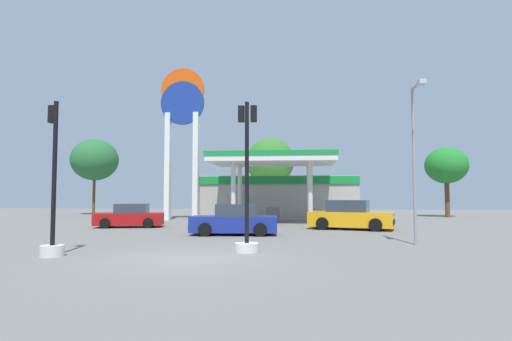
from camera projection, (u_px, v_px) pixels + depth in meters
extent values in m
plane|color=slate|center=(189.00, 259.00, 12.72)|extent=(90.00, 90.00, 0.00)
cube|color=#ADA89E|center=(277.00, 198.00, 34.83)|extent=(12.87, 5.32, 3.44)
cube|color=#148C38|center=(275.00, 180.00, 32.21)|extent=(12.87, 0.12, 0.60)
cube|color=white|center=(273.00, 161.00, 29.20)|extent=(8.49, 5.71, 0.35)
cube|color=#148C38|center=(273.00, 157.00, 29.22)|extent=(8.59, 5.81, 0.30)
cylinder|color=silver|center=(233.00, 193.00, 27.76)|extent=(0.32, 0.32, 4.12)
cylinder|color=silver|center=(310.00, 193.00, 27.26)|extent=(0.32, 0.32, 4.12)
cylinder|color=silver|center=(240.00, 193.00, 30.88)|extent=(0.32, 0.32, 4.12)
cylinder|color=silver|center=(309.00, 193.00, 30.38)|extent=(0.32, 0.32, 4.12)
cube|color=#4C4C51|center=(273.00, 215.00, 28.98)|extent=(0.90, 0.60, 1.10)
cube|color=white|center=(168.00, 166.00, 32.28)|extent=(0.40, 0.56, 8.33)
cube|color=white|center=(196.00, 166.00, 32.06)|extent=(0.40, 0.56, 8.33)
cylinder|color=navy|center=(182.00, 103.00, 32.46)|extent=(3.42, 0.22, 3.42)
cylinder|color=#EA4C0C|center=(183.00, 90.00, 32.54)|extent=(3.42, 0.22, 3.42)
cube|color=white|center=(183.00, 97.00, 32.55)|extent=(3.14, 0.08, 0.62)
cylinder|color=black|center=(379.00, 223.00, 23.86)|extent=(0.74, 0.42, 0.70)
cylinder|color=black|center=(376.00, 225.00, 22.11)|extent=(0.74, 0.42, 0.70)
cylinder|color=black|center=(329.00, 222.00, 24.91)|extent=(0.74, 0.42, 0.70)
cylinder|color=black|center=(322.00, 224.00, 23.16)|extent=(0.74, 0.42, 0.70)
cube|color=orange|center=(351.00, 219.00, 23.52)|extent=(4.95, 3.12, 0.83)
cube|color=#2D3842|center=(348.00, 206.00, 23.62)|extent=(2.58, 2.24, 0.70)
cube|color=black|center=(393.00, 222.00, 22.69)|extent=(0.63, 1.80, 0.26)
cylinder|color=black|center=(105.00, 223.00, 24.13)|extent=(0.63, 0.33, 0.60)
cylinder|color=black|center=(111.00, 222.00, 25.73)|extent=(0.63, 0.33, 0.60)
cylinder|color=black|center=(148.00, 223.00, 24.41)|extent=(0.63, 0.33, 0.60)
cylinder|color=black|center=(152.00, 221.00, 26.01)|extent=(0.63, 0.33, 0.60)
cube|color=#A51111|center=(129.00, 219.00, 25.08)|extent=(4.20, 2.44, 0.71)
cube|color=#2D3842|center=(132.00, 209.00, 25.13)|extent=(2.14, 1.82, 0.60)
cube|color=black|center=(96.00, 221.00, 24.86)|extent=(0.44, 1.56, 0.22)
cylinder|color=black|center=(205.00, 230.00, 19.50)|extent=(0.65, 0.26, 0.64)
cylinder|color=black|center=(210.00, 227.00, 21.20)|extent=(0.65, 0.26, 0.64)
cylinder|color=black|center=(260.00, 230.00, 19.43)|extent=(0.65, 0.26, 0.64)
cylinder|color=black|center=(261.00, 227.00, 21.14)|extent=(0.65, 0.26, 0.64)
cube|color=navy|center=(234.00, 224.00, 20.33)|extent=(4.29, 2.05, 0.75)
cube|color=#2D3842|center=(237.00, 210.00, 20.36)|extent=(2.09, 1.69, 0.64)
cube|color=black|center=(192.00, 226.00, 20.38)|extent=(0.24, 1.67, 0.24)
cylinder|color=silver|center=(247.00, 247.00, 14.18)|extent=(0.83, 0.83, 0.31)
cylinder|color=black|center=(247.00, 172.00, 14.33)|extent=(0.14, 0.14, 4.85)
cube|color=black|center=(241.00, 114.00, 14.63)|extent=(0.21, 0.20, 0.57)
sphere|color=red|center=(242.00, 110.00, 14.76)|extent=(0.15, 0.15, 0.15)
sphere|color=#D89E0C|center=(242.00, 115.00, 14.75)|extent=(0.15, 0.15, 0.15)
sphere|color=green|center=(242.00, 120.00, 14.74)|extent=(0.15, 0.15, 0.15)
cube|color=black|center=(254.00, 114.00, 14.58)|extent=(0.21, 0.20, 0.57)
sphere|color=red|center=(254.00, 109.00, 14.72)|extent=(0.15, 0.15, 0.15)
sphere|color=#D89E0C|center=(254.00, 114.00, 14.71)|extent=(0.15, 0.15, 0.15)
sphere|color=green|center=(254.00, 120.00, 14.69)|extent=(0.15, 0.15, 0.15)
cylinder|color=silver|center=(52.00, 251.00, 13.17)|extent=(0.73, 0.73, 0.35)
cylinder|color=black|center=(54.00, 173.00, 13.32)|extent=(0.14, 0.14, 4.61)
cube|color=black|center=(52.00, 114.00, 13.61)|extent=(0.21, 0.20, 0.57)
sphere|color=red|center=(55.00, 110.00, 13.74)|extent=(0.15, 0.15, 0.15)
sphere|color=#D89E0C|center=(55.00, 115.00, 13.73)|extent=(0.15, 0.15, 0.15)
sphere|color=green|center=(55.00, 120.00, 13.72)|extent=(0.15, 0.15, 0.15)
cylinder|color=brown|center=(94.00, 196.00, 40.99)|extent=(0.27, 0.27, 3.70)
ellipsoid|color=#286834|center=(95.00, 160.00, 41.20)|extent=(4.56, 4.56, 4.07)
cylinder|color=brown|center=(270.00, 198.00, 38.30)|extent=(0.26, 0.26, 3.39)
ellipsoid|color=#36762A|center=(270.00, 161.00, 38.50)|extent=(4.39, 4.39, 4.31)
cylinder|color=brown|center=(447.00, 199.00, 36.52)|extent=(0.40, 0.40, 3.19)
ellipsoid|color=#217E2A|center=(446.00, 165.00, 36.69)|extent=(3.64, 3.64, 3.20)
cylinder|color=gray|center=(414.00, 165.00, 16.44)|extent=(0.12, 0.12, 6.26)
cylinder|color=gray|center=(417.00, 85.00, 16.03)|extent=(0.09, 1.20, 0.09)
cube|color=beige|center=(421.00, 82.00, 15.43)|extent=(0.24, 0.44, 0.16)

